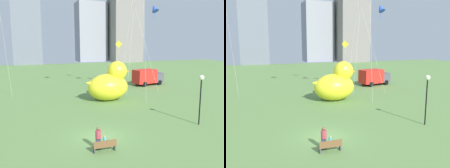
{
  "view_description": "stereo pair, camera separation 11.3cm",
  "coord_description": "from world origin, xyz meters",
  "views": [
    {
      "loc": [
        -5.65,
        -18.52,
        7.83
      ],
      "look_at": [
        2.73,
        4.68,
        3.54
      ],
      "focal_mm": 39.42,
      "sensor_mm": 36.0,
      "label": 1
    },
    {
      "loc": [
        -5.55,
        -18.56,
        7.83
      ],
      "look_at": [
        2.73,
        4.68,
        3.54
      ],
      "focal_mm": 39.42,
      "sensor_mm": 36.0,
      "label": 2
    }
  ],
  "objects": [
    {
      "name": "box_truck",
      "position": [
        15.33,
        20.63,
        1.44
      ],
      "size": [
        6.05,
        3.46,
        2.85
      ],
      "color": "red",
      "rests_on": "ground"
    },
    {
      "name": "kite_blue",
      "position": [
        14.17,
        16.81,
        12.95
      ],
      "size": [
        3.84,
        3.96,
        13.74
      ],
      "color": "silver",
      "rests_on": "ground"
    },
    {
      "name": "giant_inflatable_duck",
      "position": [
        5.05,
        12.06,
        2.23
      ],
      "size": [
        6.32,
        4.06,
        5.24
      ],
      "color": "yellow",
      "rests_on": "ground"
    },
    {
      "name": "ground_plane",
      "position": [
        0.0,
        0.0,
        0.0
      ],
      "size": [
        140.0,
        140.0,
        0.0
      ],
      "primitive_type": "plane",
      "color": "#5F8646"
    },
    {
      "name": "person_adult",
      "position": [
        -0.81,
        -2.18,
        0.93
      ],
      "size": [
        0.42,
        0.42,
        1.69
      ],
      "color": "#38476B",
      "rests_on": "ground"
    },
    {
      "name": "person_child",
      "position": [
        -0.27,
        -1.98,
        0.49
      ],
      "size": [
        0.22,
        0.22,
        0.89
      ],
      "color": "silver",
      "rests_on": "ground"
    },
    {
      "name": "park_bench",
      "position": [
        -0.51,
        -2.79,
        0.48
      ],
      "size": [
        1.7,
        0.46,
        0.9
      ],
      "color": "brown",
      "rests_on": "ground"
    },
    {
      "name": "kite_yellow",
      "position": [
        10.2,
        21.72,
        7.1
      ],
      "size": [
        2.44,
        2.43,
        7.99
      ],
      "color": "silver",
      "rests_on": "ground"
    },
    {
      "name": "lamppost",
      "position": [
        9.77,
        -0.23,
        3.68
      ],
      "size": [
        0.48,
        0.48,
        4.77
      ],
      "color": "black",
      "rests_on": "ground"
    },
    {
      "name": "city_skyline",
      "position": [
        9.41,
        72.41,
        15.96
      ],
      "size": [
        75.44,
        17.53,
        41.85
      ],
      "color": "gray",
      "rests_on": "ground"
    }
  ]
}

